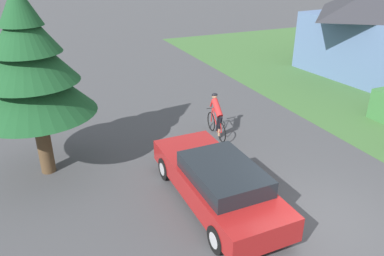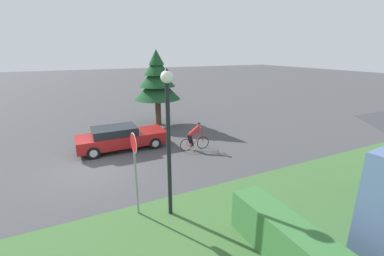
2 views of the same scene
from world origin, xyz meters
TOP-DOWN VIEW (x-y plane):
  - ground_plane at (0.00, 0.00)m, footprint 140.00×140.00m
  - sedan_left_lane at (-1.94, 1.68)m, footprint 1.84×4.80m
  - cyclist at (-0.08, 5.33)m, footprint 0.44×1.70m
  - conifer_tall_near at (-5.85, 5.20)m, footprint 3.29×3.29m

SIDE VIEW (x-z plane):
  - ground_plane at x=0.00m, z-range 0.00..0.00m
  - sedan_left_lane at x=-1.94m, z-range 0.02..1.33m
  - cyclist at x=-0.08m, z-range -0.04..1.52m
  - conifer_tall_near at x=-5.85m, z-range 0.54..5.94m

